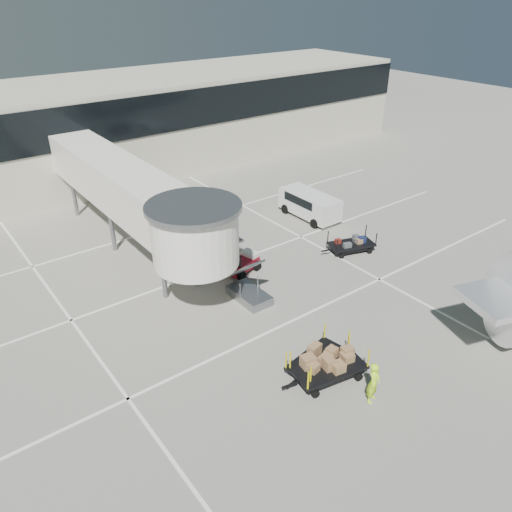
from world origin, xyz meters
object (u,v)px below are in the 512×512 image
object	(u,v)px
box_cart_far	(319,359)
box_cart_near	(331,366)
ground_worker	(374,383)
baggage_tug	(242,264)
minivan	(308,203)
suitcase_cart	(351,245)

from	to	relation	value
box_cart_far	box_cart_near	bearing A→B (deg)	-95.04
ground_worker	box_cart_far	bearing A→B (deg)	77.79
ground_worker	box_cart_near	bearing A→B (deg)	79.02
baggage_tug	box_cart_near	distance (m)	10.09
box_cart_near	box_cart_far	bearing A→B (deg)	105.38
baggage_tug	minivan	world-z (taller)	minivan
minivan	box_cart_near	bearing A→B (deg)	-128.78
box_cart_far	minivan	bearing A→B (deg)	39.00
box_cart_near	minivan	world-z (taller)	minivan
box_cart_near	minivan	xyz separation A→B (m)	(10.88, 13.45, 0.51)
box_cart_far	ground_worker	size ratio (longest dim) A/B	1.95
suitcase_cart	box_cart_far	bearing A→B (deg)	-125.99
box_cart_near	baggage_tug	bearing A→B (deg)	87.35
ground_worker	minivan	xyz separation A→B (m)	(10.51, 15.53, 0.15)
baggage_tug	ground_worker	distance (m)	12.08
suitcase_cart	box_cart_far	size ratio (longest dim) A/B	0.97
baggage_tug	suitcase_cart	world-z (taller)	baggage_tug
baggage_tug	ground_worker	size ratio (longest dim) A/B	1.27
baggage_tug	box_cart_near	bearing A→B (deg)	-117.26
baggage_tug	suitcase_cart	bearing A→B (deg)	-31.70
box_cart_far	minivan	distance (m)	16.80
box_cart_far	minivan	world-z (taller)	minivan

